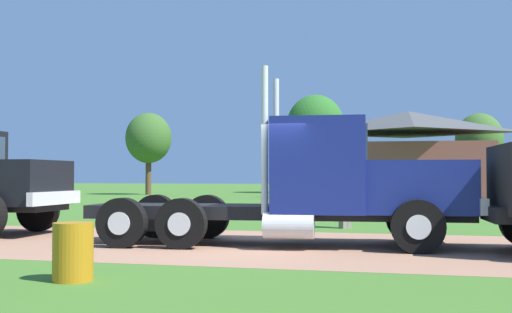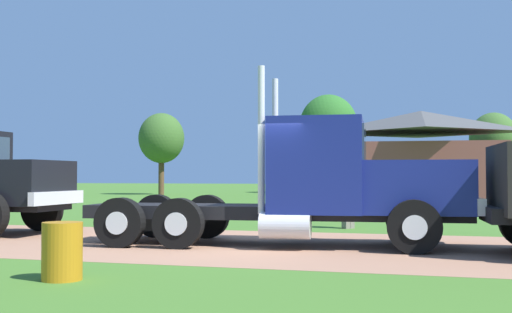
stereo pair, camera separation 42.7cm
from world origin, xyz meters
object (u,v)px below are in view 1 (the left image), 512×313
at_px(truck_foreground_white, 328,186).
at_px(steel_barrel, 73,252).
at_px(visitor_far_side, 345,197).
at_px(shed_building, 409,156).

height_order(truck_foreground_white, steel_barrel, truck_foreground_white).
bearing_deg(visitor_far_side, shed_building, 86.64).
height_order(steel_barrel, shed_building, shed_building).
distance_m(steel_barrel, shed_building, 34.66).
bearing_deg(steel_barrel, visitor_far_side, 74.88).
xyz_separation_m(truck_foreground_white, visitor_far_side, (-0.15, 4.59, -0.37)).
height_order(visitor_far_side, shed_building, shed_building).
relative_size(visitor_far_side, shed_building, 0.16).
relative_size(visitor_far_side, steel_barrel, 2.02).
xyz_separation_m(truck_foreground_white, steel_barrel, (-2.84, -5.38, -0.85)).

